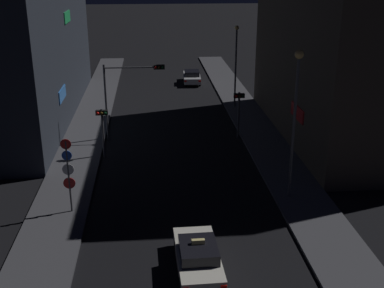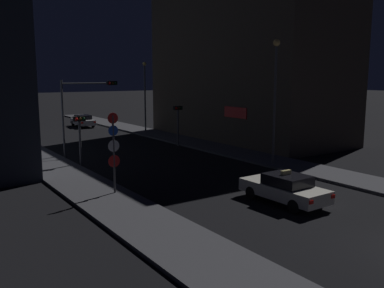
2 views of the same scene
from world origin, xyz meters
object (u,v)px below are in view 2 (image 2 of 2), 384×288
object	(u,v)px
sign_pole_left	(114,148)
traffic_light_overhead	(84,102)
traffic_light_left_kerb	(80,129)
traffic_light_right_kerb	(178,117)
taxi	(285,188)
far_car	(83,121)
street_lamp_far_block	(145,91)
street_lamp_near_block	(275,84)

from	to	relation	value
sign_pole_left	traffic_light_overhead	bearing A→B (deg)	76.76
traffic_light_left_kerb	traffic_light_right_kerb	bearing A→B (deg)	17.88
taxi	far_car	world-z (taller)	taxi
traffic_light_left_kerb	street_lamp_far_block	size ratio (longest dim) A/B	0.48
far_car	sign_pole_left	bearing A→B (deg)	-106.96
traffic_light_overhead	traffic_light_left_kerb	distance (m)	4.18
traffic_light_overhead	sign_pole_left	xyz separation A→B (m)	(-2.70, -11.46, -1.64)
taxi	traffic_light_overhead	bearing A→B (deg)	101.43
taxi	street_lamp_near_block	xyz separation A→B (m)	(5.80, 6.53, 4.76)
traffic_light_overhead	street_lamp_near_block	xyz separation A→B (m)	(9.29, -10.68, 1.37)
far_car	street_lamp_far_block	bearing A→B (deg)	-73.42
taxi	traffic_light_left_kerb	size ratio (longest dim) A/B	1.30
street_lamp_far_block	sign_pole_left	bearing A→B (deg)	-122.06
traffic_light_left_kerb	street_lamp_far_block	distance (m)	15.70
far_car	sign_pole_left	distance (m)	30.67
sign_pole_left	street_lamp_far_block	xyz separation A→B (m)	(11.96, 19.10, 2.00)
far_car	traffic_light_right_kerb	world-z (taller)	traffic_light_right_kerb
far_car	traffic_light_right_kerb	bearing A→B (deg)	-83.85
traffic_light_overhead	traffic_light_right_kerb	bearing A→B (deg)	-2.31
taxi	far_car	bearing A→B (deg)	85.51
taxi	traffic_light_right_kerb	xyz separation A→B (m)	(4.71, 16.88, 1.83)
far_car	sign_pole_left	world-z (taller)	sign_pole_left
traffic_light_right_kerb	sign_pole_left	bearing A→B (deg)	-134.38
traffic_light_overhead	taxi	bearing A→B (deg)	-78.57
traffic_light_right_kerb	traffic_light_overhead	bearing A→B (deg)	177.69
traffic_light_left_kerb	far_car	bearing A→B (deg)	69.79
traffic_light_right_kerb	street_lamp_far_block	xyz separation A→B (m)	(1.07, 7.98, 1.92)
traffic_light_overhead	street_lamp_far_block	xyz separation A→B (m)	(9.27, 7.65, 0.36)
taxi	sign_pole_left	distance (m)	8.62
taxi	traffic_light_overhead	world-z (taller)	traffic_light_overhead
traffic_light_right_kerb	far_car	bearing A→B (deg)	96.15
traffic_light_right_kerb	street_lamp_near_block	xyz separation A→B (m)	(1.09, -10.35, 2.93)
traffic_light_left_kerb	traffic_light_right_kerb	distance (m)	10.31
far_car	traffic_light_overhead	size ratio (longest dim) A/B	0.79
traffic_light_right_kerb	street_lamp_near_block	distance (m)	10.81
traffic_light_overhead	street_lamp_near_block	size ratio (longest dim) A/B	0.69
traffic_light_left_kerb	sign_pole_left	distance (m)	8.03
taxi	sign_pole_left	xyz separation A→B (m)	(-6.18, 5.76, 1.74)
traffic_light_left_kerb	sign_pole_left	bearing A→B (deg)	-97.72
far_car	street_lamp_far_block	xyz separation A→B (m)	(3.03, -10.19, 3.75)
traffic_light_overhead	traffic_light_right_kerb	distance (m)	8.35
traffic_light_overhead	traffic_light_right_kerb	xyz separation A→B (m)	(8.19, -0.33, -1.56)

